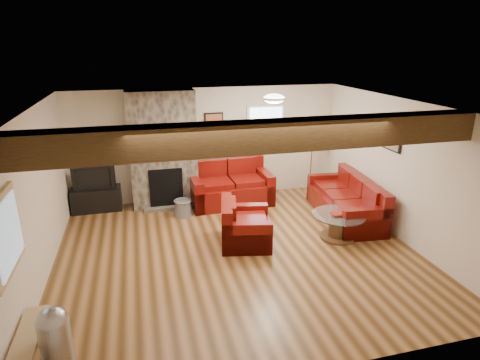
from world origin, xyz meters
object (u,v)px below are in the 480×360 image
at_px(tv_cabinet, 97,199).
at_px(television, 94,177).
at_px(loveseat, 230,183).
at_px(armchair_red, 246,223).
at_px(floor_lamp, 312,141).
at_px(sofa_three, 345,198).
at_px(coffee_table, 338,226).

bearing_deg(tv_cabinet, television, 0.00).
xyz_separation_m(loveseat, television, (-2.85, 0.30, 0.28)).
height_order(armchair_red, floor_lamp, floor_lamp).
relative_size(loveseat, armchair_red, 1.82).
distance_m(sofa_three, armchair_red, 2.32).
distance_m(sofa_three, floor_lamp, 1.70).
distance_m(loveseat, coffee_table, 2.64).
bearing_deg(loveseat, tv_cabinet, 171.62).
bearing_deg(floor_lamp, coffee_table, -101.27).
distance_m(armchair_red, television, 3.49).
distance_m(sofa_three, loveseat, 2.48).
height_order(television, floor_lamp, floor_lamp).
bearing_deg(tv_cabinet, coffee_table, -29.27).
bearing_deg(coffee_table, television, 150.73).
xyz_separation_m(sofa_three, floor_lamp, (-0.11, 1.47, 0.86)).
relative_size(television, floor_lamp, 0.58).
bearing_deg(television, loveseat, -6.02).
distance_m(coffee_table, tv_cabinet, 5.00).
height_order(coffee_table, television, television).
bearing_deg(floor_lamp, armchair_red, -136.38).
relative_size(sofa_three, television, 2.51).
bearing_deg(armchair_red, floor_lamp, -34.35).
xyz_separation_m(armchair_red, floor_lamp, (2.14, 2.04, 0.88)).
height_order(tv_cabinet, television, television).
relative_size(loveseat, television, 2.06).
xyz_separation_m(sofa_three, television, (-4.93, 1.64, 0.33)).
bearing_deg(armchair_red, coffee_table, -85.93).
bearing_deg(floor_lamp, tv_cabinet, 177.93).
distance_m(armchair_red, tv_cabinet, 3.48).
relative_size(coffee_table, tv_cabinet, 0.95).
xyz_separation_m(loveseat, armchair_red, (-0.17, -1.91, -0.08)).
relative_size(loveseat, tv_cabinet, 1.76).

